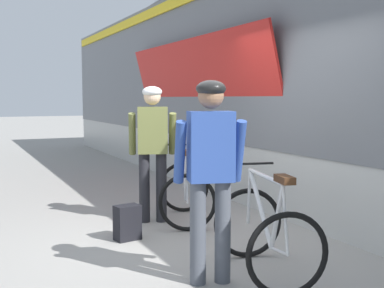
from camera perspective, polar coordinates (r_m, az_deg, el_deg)
ground_plane at (r=5.52m, az=-0.01°, el=-11.56°), size 80.00×80.00×0.00m
train_car at (r=8.46m, az=13.40°, el=7.67°), size 3.24×20.08×3.88m
cyclist_near_in_blue at (r=4.16m, az=2.19°, el=-2.28°), size 0.66×0.41×1.76m
cyclist_far_in_olive at (r=6.28m, az=-4.65°, el=0.30°), size 0.66×0.44×1.76m
bicycle_near_white at (r=4.51m, az=8.66°, el=-10.19°), size 0.95×1.21×0.99m
bicycle_far_silver at (r=6.39m, az=-0.76°, el=-5.50°), size 1.06×1.26×0.99m
backpack_on_platform at (r=5.64m, az=-7.59°, el=-9.12°), size 0.31×0.23×0.40m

